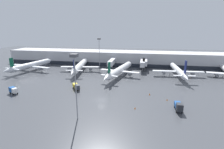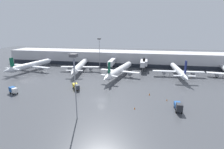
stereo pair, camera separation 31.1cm
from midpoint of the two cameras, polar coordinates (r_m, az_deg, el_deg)
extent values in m
plane|color=#424449|center=(61.94, -3.45, -8.28)|extent=(320.00, 320.00, 0.00)
cube|color=#B2B2B7|center=(119.63, 3.77, 5.40)|extent=(160.00, 16.00, 9.00)
cube|color=#1E232D|center=(112.40, 3.24, 3.07)|extent=(156.80, 0.10, 2.40)
cube|color=#BCBCC1|center=(104.97, 0.09, 4.13)|extent=(2.60, 15.58, 2.80)
cylinder|color=#3F4247|center=(98.70, -0.68, 1.64)|extent=(0.44, 0.44, 3.20)
cube|color=#BCBCC1|center=(103.96, 10.09, 3.79)|extent=(2.60, 14.12, 2.80)
cylinder|color=#3F4247|center=(98.28, 9.94, 1.35)|extent=(0.44, 0.44, 3.20)
cube|color=#BCBCC1|center=(105.64, 10.83, 3.93)|extent=(2.60, 10.68, 2.80)
cylinder|color=#3F4247|center=(101.62, 10.74, 1.77)|extent=(0.44, 0.44, 3.20)
cylinder|color=silver|center=(112.84, -24.66, 2.87)|extent=(8.68, 27.26, 3.20)
cone|color=silver|center=(123.54, -19.51, 4.33)|extent=(3.70, 4.07, 3.04)
cone|color=silver|center=(102.95, -31.08, 1.01)|extent=(3.80, 5.29, 2.88)
cube|color=silver|center=(112.51, -24.87, 2.48)|extent=(26.47, 7.66, 0.44)
cube|color=silver|center=(104.91, -29.60, 1.62)|extent=(10.14, 3.32, 0.35)
cube|color=#0C5138|center=(104.32, -29.83, 3.34)|extent=(0.77, 2.09, 5.17)
cylinder|color=slate|center=(118.22, -27.28, 2.27)|extent=(2.24, 2.82, 1.76)
cylinder|color=slate|center=(107.43, -22.10, 1.70)|extent=(2.24, 2.82, 1.76)
cylinder|color=#2D2D33|center=(119.33, -21.47, 2.62)|extent=(0.20, 0.20, 1.91)
cylinder|color=#2D2D33|center=(115.55, -26.46, 1.70)|extent=(0.20, 0.20, 1.91)
cylinder|color=#2D2D33|center=(109.37, -23.51, 1.36)|extent=(0.20, 0.20, 1.91)
cylinder|color=white|center=(102.75, -10.23, 2.91)|extent=(7.70, 29.88, 3.38)
cone|color=white|center=(118.80, -8.53, 4.61)|extent=(3.72, 4.14, 3.21)
cone|color=white|center=(86.31, -12.65, 0.46)|extent=(3.75, 5.45, 3.04)
cube|color=white|center=(102.18, -10.30, 2.45)|extent=(22.30, 5.46, 0.44)
cube|color=white|center=(89.72, -12.07, 1.27)|extent=(8.53, 2.47, 0.35)
cube|color=navy|center=(89.04, -12.18, 3.23)|extent=(0.65, 2.04, 4.92)
cylinder|color=slate|center=(103.93, -13.62, 1.90)|extent=(2.20, 2.70, 1.86)
cylinder|color=slate|center=(101.24, -6.83, 1.88)|extent=(2.20, 2.70, 1.86)
cylinder|color=#2D2D33|center=(112.48, -9.13, 2.75)|extent=(0.20, 0.20, 1.78)
cylinder|color=#2D2D33|center=(102.69, -12.28, 1.42)|extent=(0.20, 0.20, 1.78)
cylinder|color=#2D2D33|center=(101.15, -8.37, 1.40)|extent=(0.20, 0.20, 1.78)
cylinder|color=white|center=(91.09, 2.75, 1.59)|extent=(9.56, 30.86, 3.20)
cone|color=white|center=(107.04, 5.92, 3.56)|extent=(3.71, 4.08, 3.04)
cone|color=white|center=(75.13, -1.92, -1.33)|extent=(3.82, 5.30, 2.88)
cube|color=white|center=(90.54, 2.58, 1.09)|extent=(20.90, 6.56, 0.44)
cube|color=white|center=(78.23, -0.82, -0.41)|extent=(8.03, 2.89, 0.35)
cube|color=#0C5138|center=(77.38, -0.83, 2.04)|extent=(0.78, 2.07, 5.59)
cylinder|color=slate|center=(92.88, -0.81, 0.85)|extent=(2.24, 2.80, 1.76)
cylinder|color=slate|center=(89.00, 6.11, 0.13)|extent=(2.24, 2.80, 1.76)
cylinder|color=#2D2D33|center=(100.88, 4.69, 1.50)|extent=(0.20, 0.20, 1.87)
cylinder|color=#2D2D33|center=(91.44, 0.44, 0.12)|extent=(0.20, 0.20, 1.87)
cylinder|color=#2D2D33|center=(89.21, 4.41, -0.30)|extent=(0.20, 0.20, 1.87)
cone|color=white|center=(122.05, 32.41, 2.39)|extent=(3.38, 3.77, 2.91)
cylinder|color=slate|center=(103.94, 31.09, -0.14)|extent=(2.17, 3.54, 1.68)
cylinder|color=#2D2D33|center=(103.91, 32.53, -0.62)|extent=(0.20, 0.20, 1.30)
cylinder|color=silver|center=(96.52, 20.82, 1.32)|extent=(4.52, 26.73, 2.80)
cone|color=silver|center=(110.65, 19.07, 3.14)|extent=(2.86, 3.25, 2.66)
cone|color=silver|center=(82.12, 23.26, -1.22)|extent=(2.79, 4.36, 2.52)
cube|color=silver|center=(96.02, 20.88, 0.90)|extent=(25.70, 4.11, 0.44)
cube|color=silver|center=(84.98, 22.71, -0.44)|extent=(9.80, 2.00, 0.35)
cube|color=navy|center=(84.14, 22.96, 2.01)|extent=(0.50, 2.23, 6.34)
cylinder|color=slate|center=(94.73, 16.62, 0.56)|extent=(1.71, 2.79, 1.54)
cylinder|color=slate|center=(98.20, 24.89, 0.27)|extent=(1.71, 2.79, 1.54)
cylinder|color=#2D2D33|center=(105.21, 19.64, 1.25)|extent=(0.20, 0.20, 1.96)
cylinder|color=#2D2D33|center=(94.88, 18.48, -0.09)|extent=(0.20, 0.20, 1.96)
cylinder|color=#2D2D33|center=(96.87, 23.22, -0.24)|extent=(0.20, 0.20, 1.96)
cube|color=gold|center=(74.21, -11.75, -3.48)|extent=(3.53, 3.98, 1.23)
cube|color=#333842|center=(71.40, -11.20, -4.01)|extent=(2.63, 2.78, 1.67)
cylinder|color=black|center=(71.88, -10.54, -4.84)|extent=(0.61, 0.71, 0.70)
cylinder|color=black|center=(71.55, -11.74, -5.00)|extent=(0.61, 0.71, 0.70)
cylinder|color=black|center=(75.28, -11.26, -3.96)|extent=(0.61, 0.71, 0.70)
cylinder|color=black|center=(74.97, -12.40, -4.10)|extent=(0.61, 0.71, 0.70)
cube|color=#19478C|center=(58.64, 20.78, -9.27)|extent=(1.83, 3.40, 1.26)
cube|color=#26282D|center=(56.00, 21.28, -9.97)|extent=(1.74, 2.09, 2.19)
cylinder|color=black|center=(56.69, 21.99, -11.34)|extent=(0.25, 0.70, 0.70)
cylinder|color=black|center=(56.37, 20.32, -11.32)|extent=(0.25, 0.70, 0.70)
cylinder|color=black|center=(59.73, 21.38, -9.90)|extent=(0.25, 0.70, 0.70)
cylinder|color=black|center=(59.43, 19.80, -9.88)|extent=(0.25, 0.70, 0.70)
cube|color=#19478C|center=(77.33, -29.66, -4.21)|extent=(2.96, 2.66, 1.82)
cube|color=silver|center=(75.61, -29.07, -4.57)|extent=(2.08, 2.16, 1.75)
cylinder|color=black|center=(76.22, -28.39, -5.31)|extent=(0.74, 0.54, 0.70)
cylinder|color=black|center=(75.66, -29.47, -5.59)|extent=(0.74, 0.54, 0.70)
cylinder|color=black|center=(78.37, -29.14, -4.88)|extent=(0.74, 0.54, 0.70)
cylinder|color=black|center=(77.83, -30.20, -5.15)|extent=(0.74, 0.54, 0.70)
cone|color=orange|center=(64.04, 17.62, -7.86)|extent=(0.37, 0.37, 0.68)
cone|color=orange|center=(55.71, 7.57, -10.82)|extent=(0.45, 0.45, 0.62)
cone|color=orange|center=(98.16, 24.54, -0.58)|extent=(0.45, 0.45, 0.71)
cone|color=orange|center=(67.39, 12.27, -6.26)|extent=(0.47, 0.47, 0.79)
cylinder|color=gray|center=(110.24, -4.02, 6.80)|extent=(0.30, 0.30, 17.47)
cube|color=#4C4C51|center=(109.30, -4.11, 11.54)|extent=(1.80, 1.80, 0.80)
cylinder|color=gray|center=(47.54, -11.66, -4.73)|extent=(0.30, 0.30, 17.33)
cube|color=#4C4C51|center=(45.33, -12.26, 6.12)|extent=(1.80, 1.80, 0.80)
camera|label=1|loc=(0.16, -89.89, 0.03)|focal=28.00mm
camera|label=2|loc=(0.16, 90.11, -0.03)|focal=28.00mm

